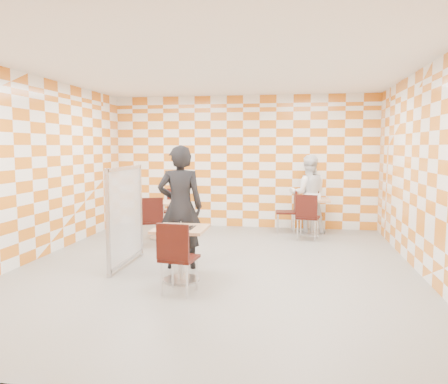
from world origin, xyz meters
name	(u,v)px	position (x,y,z in m)	size (l,w,h in m)	color
room_shell	(221,168)	(0.00, 0.54, 1.50)	(7.00, 7.00, 7.00)	gray
main_table	(181,245)	(-0.35, -0.73, 0.51)	(0.70, 0.70, 0.75)	tan
second_table	(313,210)	(1.57, 2.91, 0.51)	(0.70, 0.70, 0.75)	tan
empty_table	(162,214)	(-1.45, 1.92, 0.51)	(0.70, 0.70, 0.75)	tan
chair_main_front	(176,253)	(-0.25, -1.31, 0.54)	(0.48, 0.48, 0.92)	#350F0A
chair_second_front	(307,213)	(1.43, 2.17, 0.54)	(0.50, 0.50, 0.92)	#350F0A
chair_second_side	(290,208)	(1.10, 2.91, 0.54)	(0.46, 0.45, 0.92)	#350F0A
chair_empty_near	(151,218)	(-1.42, 1.21, 0.54)	(0.54, 0.55, 0.92)	#350F0A
chair_empty_far	(175,206)	(-1.40, 2.73, 0.54)	(0.43, 0.44, 0.92)	#350F0A
partition	(126,215)	(-1.40, -0.09, 0.79)	(0.08, 1.38, 1.55)	white
man_dark	(180,207)	(-0.53, -0.07, 0.94)	(0.68, 0.45, 1.87)	black
man_white	(308,194)	(1.47, 3.05, 0.83)	(0.81, 0.63, 1.67)	white
pizza_on_foil	(180,226)	(-0.35, -0.74, 0.77)	(0.40, 0.40, 0.04)	silver
sport_bottle	(304,194)	(1.38, 3.01, 0.84)	(0.06, 0.06, 0.20)	white
soda_bottle	(317,194)	(1.66, 2.95, 0.85)	(0.07, 0.07, 0.23)	black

